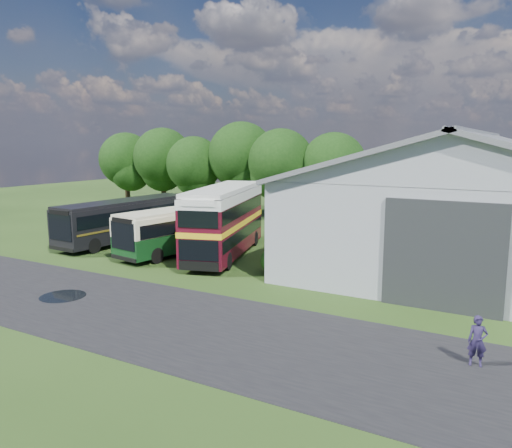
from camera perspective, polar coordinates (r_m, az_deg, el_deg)
The scene contains 17 objects.
ground at distance 27.42m, azimuth -14.32°, elevation -6.86°, with size 120.00×120.00×0.00m, color #1E3711.
asphalt_road at distance 23.37m, azimuth -14.07°, elevation -9.70°, with size 60.00×8.00×0.02m, color black.
puddle at distance 26.55m, azimuth -21.20°, elevation -7.74°, with size 2.20×2.20×0.01m, color black.
storage_shed at distance 35.19m, azimuth 23.83°, elevation 3.08°, with size 18.80×24.80×8.15m.
tree_far_left at distance 59.65m, azimuth -14.61°, elevation 7.15°, with size 6.12×6.12×8.64m.
tree_left_a at distance 56.66m, azimuth -10.60°, elevation 7.50°, with size 6.46×6.46×9.12m.
tree_left_b at distance 52.80m, azimuth -7.09°, elevation 6.80°, with size 5.78×5.78×8.16m.
tree_mid at distance 51.06m, azimuth -1.68°, elevation 7.83°, with size 6.80×6.80×9.60m.
tree_right_a at distance 47.78m, azimuth 2.87°, elevation 7.12°, with size 6.26×6.26×8.83m.
tree_right_b at distance 46.52m, azimuth 8.87°, elevation 6.66°, with size 5.98×5.98×8.45m.
shrub_front at distance 28.97m, azimuth 2.18°, elevation -5.70°, with size 1.70×1.70×1.70m, color #194714.
shrub_mid at distance 30.71m, azimuth 3.90°, elevation -4.85°, with size 1.60×1.60×1.60m, color #194714.
shrub_back at distance 32.47m, azimuth 5.43°, elevation -4.09°, with size 1.80×1.80×1.80m, color #194714.
bus_green_single at distance 35.05m, azimuth -7.71°, elevation -0.40°, with size 4.25×11.42×3.08m.
bus_maroon_double at distance 33.12m, azimuth -3.59°, elevation 0.27°, with size 5.76×11.09×4.63m.
bus_dark_single at distance 39.18m, azimuth -14.63°, elevation 0.50°, with size 3.34×11.76×3.21m.
visitor_a at distance 18.79m, azimuth 23.98°, elevation -12.17°, with size 0.64×0.42×1.74m, color #221B3C.
Camera 1 is at (18.42, -18.88, 7.49)m, focal length 35.00 mm.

